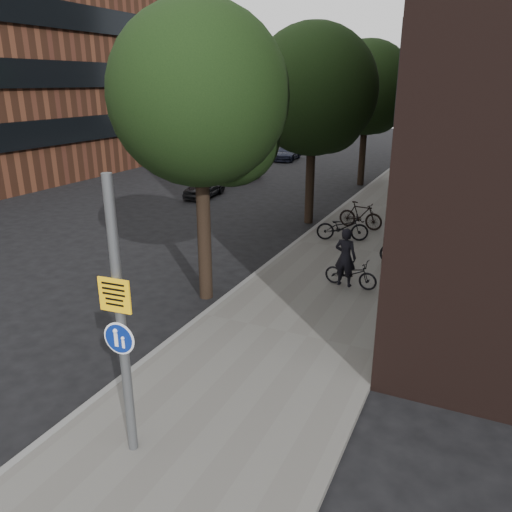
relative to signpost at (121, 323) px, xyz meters
The scene contains 15 objects.
ground 2.72m from the signpost, 67.98° to the left, with size 120.00×120.00×0.00m, color black.
sidewalk 11.56m from the signpost, 86.05° to the left, with size 4.50×60.00×0.12m, color #5E5C57.
curb_edge 11.63m from the signpost, 97.40° to the left, with size 0.15×60.00×0.13m, color slate.
street_tree_near 6.87m from the signpost, 108.56° to the left, with size 4.40×4.40×7.50m.
street_tree_mid 14.85m from the signpost, 97.87° to the left, with size 5.00×5.00×7.80m.
street_tree_far 23.70m from the signpost, 94.87° to the left, with size 5.00×5.00×7.80m.
signpost is the anchor object (origin of this frame).
pedestrian 8.16m from the signpost, 81.35° to the left, with size 0.62×0.40×1.69m, color black.
parked_bike_facade_near 8.26m from the signpost, 80.00° to the left, with size 0.53×1.52×0.80m, color black.
parked_bike_facade_far 10.79m from the signpost, 76.26° to the left, with size 0.46×1.64×0.98m, color black.
parked_bike_curb_near 12.24m from the signpost, 90.07° to the left, with size 0.65×1.87×0.98m, color black.
parked_bike_curb_far 14.03m from the signpost, 89.16° to the left, with size 0.50×1.77×1.07m, color black.
parked_car_near 18.96m from the signpost, 117.06° to the left, with size 1.25×3.12×1.06m, color black.
parked_car_mid 23.36m from the signpost, 112.14° to the left, with size 1.14×3.26×1.07m, color maroon.
parked_car_far 32.03m from the signpost, 107.18° to the left, with size 1.49×3.65×1.06m, color #1B2032.
Camera 1 is at (3.97, -6.35, 5.61)m, focal length 35.00 mm.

